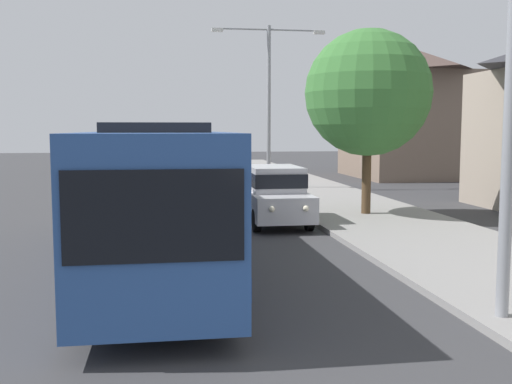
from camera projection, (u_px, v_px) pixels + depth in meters
bus_lead at (159, 194)px, 13.19m from camera, size 2.58×11.23×3.21m
bus_second_in_line at (161, 162)px, 25.95m from camera, size 2.58×11.60×3.21m
bus_middle at (162, 152)px, 38.59m from camera, size 2.58×11.30×3.21m
bus_fourth_in_line at (163, 146)px, 51.33m from camera, size 2.58×12.31×3.21m
white_suv at (275, 193)px, 19.78m from camera, size 1.86×4.52×1.90m
box_truck_oncoming at (127, 145)px, 55.79m from camera, size 2.35×7.40×3.15m
streetlamp_mid at (269, 89)px, 30.39m from camera, size 5.72×0.28×8.11m
roadside_tree at (368, 93)px, 20.88m from camera, size 4.38×4.38×6.40m
house_distant_gabled at (413, 113)px, 39.18m from camera, size 7.86×8.88×8.25m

